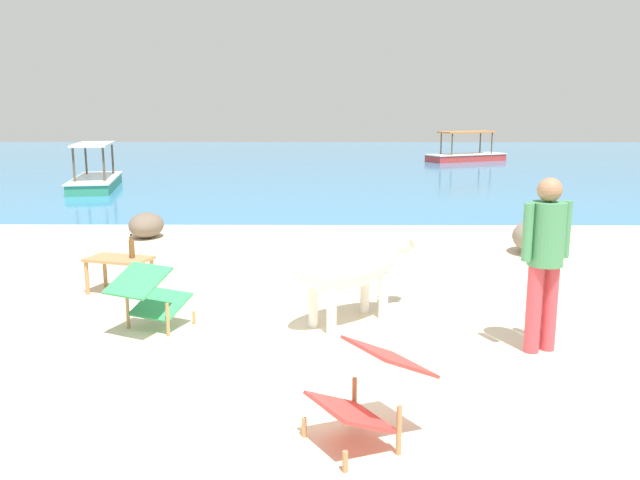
{
  "coord_description": "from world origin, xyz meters",
  "views": [
    {
      "loc": [
        0.22,
        -5.46,
        2.25
      ],
      "look_at": [
        0.14,
        3.0,
        0.55
      ],
      "focal_mm": 36.58,
      "sensor_mm": 36.0,
      "label": 1
    }
  ],
  "objects_px": {
    "bottle": "(132,248)",
    "deck_chair_far": "(150,294)",
    "low_bench_table": "(119,263)",
    "boat_red": "(466,155)",
    "cow": "(353,263)",
    "person_standing": "(545,252)",
    "deck_chair_near": "(370,387)",
    "boat_green": "(96,179)"
  },
  "relations": [
    {
      "from": "bottle",
      "to": "deck_chair_far",
      "type": "height_order",
      "value": "bottle"
    },
    {
      "from": "low_bench_table",
      "to": "bottle",
      "type": "distance_m",
      "value": 0.26
    },
    {
      "from": "low_bench_table",
      "to": "boat_red",
      "type": "bearing_deg",
      "value": 84.45
    },
    {
      "from": "deck_chair_far",
      "to": "boat_red",
      "type": "distance_m",
      "value": 23.82
    },
    {
      "from": "low_bench_table",
      "to": "bottle",
      "type": "bearing_deg",
      "value": 9.54
    },
    {
      "from": "bottle",
      "to": "deck_chair_far",
      "type": "distance_m",
      "value": 1.49
    },
    {
      "from": "cow",
      "to": "person_standing",
      "type": "bearing_deg",
      "value": -67.89
    },
    {
      "from": "low_bench_table",
      "to": "boat_red",
      "type": "distance_m",
      "value": 22.79
    },
    {
      "from": "deck_chair_near",
      "to": "cow",
      "type": "bearing_deg",
      "value": -120.85
    },
    {
      "from": "person_standing",
      "to": "boat_red",
      "type": "relative_size",
      "value": 0.43
    },
    {
      "from": "person_standing",
      "to": "boat_green",
      "type": "xyz_separation_m",
      "value": [
        -8.61,
        12.8,
        -0.7
      ]
    },
    {
      "from": "boat_red",
      "to": "boat_green",
      "type": "relative_size",
      "value": 0.99
    },
    {
      "from": "deck_chair_far",
      "to": "boat_red",
      "type": "relative_size",
      "value": 0.24
    },
    {
      "from": "person_standing",
      "to": "bottle",
      "type": "bearing_deg",
      "value": 45.32
    },
    {
      "from": "person_standing",
      "to": "boat_red",
      "type": "height_order",
      "value": "person_standing"
    },
    {
      "from": "low_bench_table",
      "to": "bottle",
      "type": "relative_size",
      "value": 2.89
    },
    {
      "from": "cow",
      "to": "deck_chair_far",
      "type": "relative_size",
      "value": 1.65
    },
    {
      "from": "cow",
      "to": "person_standing",
      "type": "relative_size",
      "value": 0.94
    },
    {
      "from": "cow",
      "to": "bottle",
      "type": "relative_size",
      "value": 5.13
    },
    {
      "from": "person_standing",
      "to": "boat_green",
      "type": "height_order",
      "value": "person_standing"
    },
    {
      "from": "bottle",
      "to": "boat_red",
      "type": "bearing_deg",
      "value": 68.11
    },
    {
      "from": "deck_chair_near",
      "to": "deck_chair_far",
      "type": "height_order",
      "value": "same"
    },
    {
      "from": "deck_chair_near",
      "to": "person_standing",
      "type": "distance_m",
      "value": 2.45
    },
    {
      "from": "low_bench_table",
      "to": "boat_green",
      "type": "distance_m",
      "value": 11.64
    },
    {
      "from": "bottle",
      "to": "deck_chair_far",
      "type": "bearing_deg",
      "value": -67.22
    },
    {
      "from": "deck_chair_near",
      "to": "person_standing",
      "type": "bearing_deg",
      "value": -166.43
    },
    {
      "from": "cow",
      "to": "deck_chair_far",
      "type": "xyz_separation_m",
      "value": [
        -2.05,
        -0.31,
        -0.26
      ]
    },
    {
      "from": "bottle",
      "to": "deck_chair_near",
      "type": "xyz_separation_m",
      "value": [
        2.64,
        -3.57,
        -0.18
      ]
    },
    {
      "from": "boat_green",
      "to": "deck_chair_near",
      "type": "bearing_deg",
      "value": 13.7
    },
    {
      "from": "cow",
      "to": "boat_red",
      "type": "xyz_separation_m",
      "value": [
        5.86,
        22.16,
        -0.39
      ]
    },
    {
      "from": "bottle",
      "to": "person_standing",
      "type": "relative_size",
      "value": 0.18
    },
    {
      "from": "deck_chair_far",
      "to": "deck_chair_near",
      "type": "bearing_deg",
      "value": -110.35
    },
    {
      "from": "deck_chair_far",
      "to": "low_bench_table",
      "type": "bearing_deg",
      "value": 54.7
    },
    {
      "from": "cow",
      "to": "boat_green",
      "type": "height_order",
      "value": "boat_green"
    },
    {
      "from": "boat_green",
      "to": "bottle",
      "type": "bearing_deg",
      "value": 9.55
    },
    {
      "from": "deck_chair_far",
      "to": "person_standing",
      "type": "distance_m",
      "value": 3.84
    },
    {
      "from": "bottle",
      "to": "person_standing",
      "type": "xyz_separation_m",
      "value": [
        4.34,
        -1.88,
        0.38
      ]
    },
    {
      "from": "low_bench_table",
      "to": "deck_chair_far",
      "type": "bearing_deg",
      "value": -44.97
    },
    {
      "from": "deck_chair_near",
      "to": "boat_green",
      "type": "distance_m",
      "value": 16.05
    },
    {
      "from": "deck_chair_near",
      "to": "bottle",
      "type": "bearing_deg",
      "value": -84.76
    },
    {
      "from": "cow",
      "to": "low_bench_table",
      "type": "bearing_deg",
      "value": 117.08
    },
    {
      "from": "deck_chair_far",
      "to": "boat_green",
      "type": "xyz_separation_m",
      "value": [
        -4.84,
        12.28,
        -0.13
      ]
    }
  ]
}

